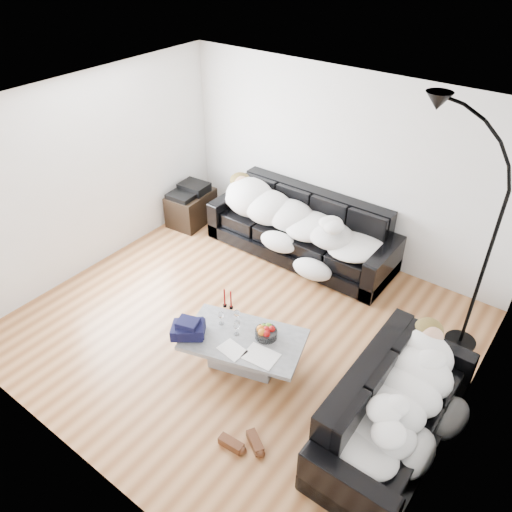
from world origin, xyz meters
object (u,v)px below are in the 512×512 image
Objects in this scene: candle_left at (225,298)px; shoes at (242,443)px; wine_glass_b at (221,318)px; av_cabinet at (191,208)px; sofa_right at (396,408)px; stereo at (190,190)px; sofa_back at (301,228)px; wine_glass_c at (236,329)px; coffee_table at (244,350)px; floor_lamp at (487,258)px; wine_glass_a at (237,317)px; candle_right at (231,300)px; sleeper_right at (400,392)px; sleeper_back at (300,217)px; fruit_bowl at (266,332)px.

candle_left is 0.59× the size of shoes.
av_cabinet is at bearing 139.75° from wine_glass_b.
sofa_right is 4.58× the size of stereo.
sofa_back is 17.06× the size of wine_glass_c.
floor_lamp is (1.83, 1.77, 1.03)m from coffee_table.
wine_glass_a is 0.72× the size of candle_right.
sofa_right is 0.22m from sleeper_right.
wine_glass_b is 0.24m from wine_glass_c.
sofa_back is 1.92m from av_cabinet.
floor_lamp is (2.33, 1.49, 0.71)m from candle_left.
wine_glass_b reaches higher than coffee_table.
sleeper_right reaches higher than wine_glass_c.
floor_lamp is at bearing -7.29° from av_cabinet.
sleeper_back is at bearing 121.57° from shoes.
shoes is (-1.07, -0.95, -0.58)m from sleeper_right.
wine_glass_a reaches higher than av_cabinet.
shoes is at bearing 131.58° from sofa_right.
wine_glass_c is at bearing -43.32° from av_cabinet.
shoes is (0.74, -0.84, -0.41)m from wine_glass_c.
sleeper_back is 13.18× the size of wine_glass_a.
sofa_back is 3.32m from shoes.
av_cabinet is (-4.26, 1.80, -0.38)m from sleeper_right.
floor_lamp reaches higher than sofa_back.
stereo is (-2.35, 1.76, 0.11)m from wine_glass_a.
fruit_bowl is at bearing 87.74° from sofa_right.
sleeper_back reaches higher than wine_glass_c.
sofa_back is 2.29m from coffee_table.
shoes is (0.98, -0.87, -0.41)m from wine_glass_b.
wine_glass_a is 0.40× the size of stereo.
sofa_right is 2.05m from wine_glass_b.
av_cabinet is (-1.89, -0.22, -0.40)m from sleeper_back.
coffee_table is (-1.71, -0.10, -0.44)m from sleeper_right.
candle_right reaches higher than wine_glass_c.
coffee_table is 5.23× the size of candle_right.
wine_glass_c is 3.11m from stereo.
wine_glass_a reaches higher than shoes.
av_cabinet is at bearing 67.04° from sleeper_right.
stereo is (-2.74, 1.74, 0.13)m from fruit_bowl.
sleeper_back reaches higher than candle_left.
sleeper_right is at bearing -41.22° from sofa_back.
stereo is (-4.26, 1.80, -0.06)m from sleeper_right.
shoes is 3.10m from floor_lamp.
fruit_bowl is at bearing -121.27° from floor_lamp.
sleeper_right is 4.63m from stereo.
sofa_right is at bearing -27.54° from stereo.
wine_glass_b is at bearing -137.06° from wine_glass_a.
coffee_table is at bearing -72.99° from sofa_back.
fruit_bowl is (0.85, -2.02, 0.00)m from sofa_back.
sofa_right is at bearing -4.63° from candle_left.
stereo is (-4.26, 1.80, 0.17)m from sofa_right.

